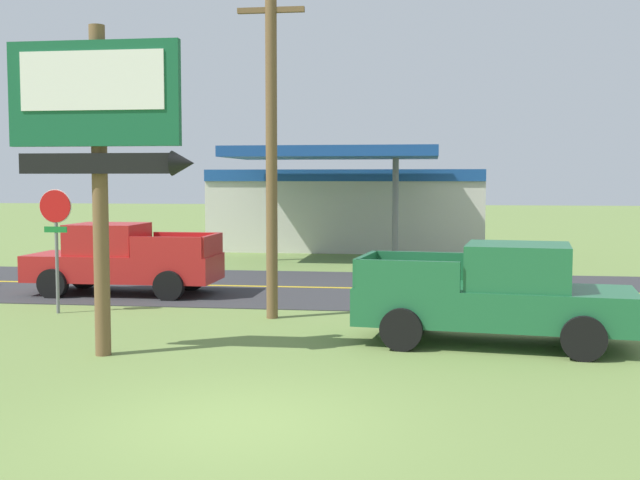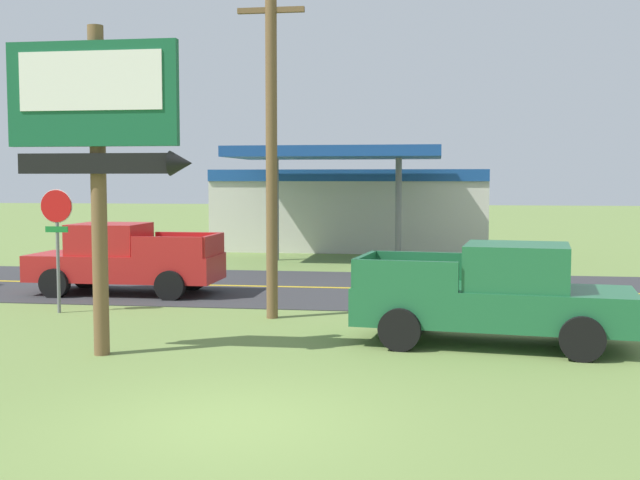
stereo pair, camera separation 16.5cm
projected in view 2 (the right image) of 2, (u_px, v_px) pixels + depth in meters
ground_plane at (231, 423)px, 10.44m from camera, size 180.00×180.00×0.00m
road_asphalt at (345, 288)px, 23.27m from camera, size 140.00×8.00×0.02m
road_centre_line at (345, 288)px, 23.26m from camera, size 126.00×0.20×0.01m
motel_sign at (98, 130)px, 14.07m from camera, size 3.36×0.54×5.89m
stop_sign at (57, 228)px, 18.89m from camera, size 0.80×0.08×2.95m
utility_pole at (271, 126)px, 18.01m from camera, size 1.69×0.26×8.25m
gas_station at (352, 206)px, 36.51m from camera, size 12.00×11.50×4.40m
pickup_green_parked_on_lawn at (496, 295)px, 15.27m from camera, size 5.40×2.72×1.96m
pickup_red_on_road at (123, 260)px, 22.09m from camera, size 5.20×2.24×1.96m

